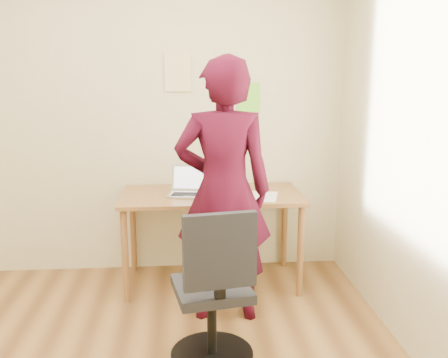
{
  "coord_description": "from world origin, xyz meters",
  "views": [
    {
      "loc": [
        0.42,
        -2.4,
        1.69
      ],
      "look_at": [
        0.69,
        0.95,
        0.95
      ],
      "focal_mm": 40.0,
      "sensor_mm": 36.0,
      "label": 1
    }
  ],
  "objects": [
    {
      "name": "laptop",
      "position": [
        0.45,
        1.37,
        0.79
      ],
      "size": [
        0.34,
        0.31,
        0.22
      ],
      "rotation": [
        0.0,
        0.0,
        -0.18
      ],
      "color": "#B4B4BB",
      "rests_on": "desk"
    },
    {
      "name": "desk",
      "position": [
        0.62,
        1.38,
        0.65
      ],
      "size": [
        1.4,
        0.7,
        0.74
      ],
      "color": "brown",
      "rests_on": "ground"
    },
    {
      "name": "office_chair",
      "position": [
        0.57,
        0.24,
        0.41
      ],
      "size": [
        0.5,
        0.5,
        0.95
      ],
      "rotation": [
        0.0,
        0.0,
        0.18
      ],
      "color": "black",
      "rests_on": "ground"
    },
    {
      "name": "room",
      "position": [
        0.0,
        0.0,
        1.35
      ],
      "size": [
        3.58,
        3.58,
        2.78
      ],
      "color": "brown",
      "rests_on": "ground"
    },
    {
      "name": "phone",
      "position": [
        0.79,
        1.17,
        0.74
      ],
      "size": [
        0.1,
        0.12,
        0.01
      ],
      "rotation": [
        0.0,
        0.0,
        0.5
      ],
      "color": "black",
      "rests_on": "desk"
    },
    {
      "name": "wall_note_mid",
      "position": [
        0.75,
        1.74,
        1.63
      ],
      "size": [
        0.21,
        0.0,
        0.3
      ],
      "primitive_type": "cube",
      "color": "#E8D68B",
      "rests_on": "room"
    },
    {
      "name": "paper_sheet",
      "position": [
        1.0,
        1.26,
        0.74
      ],
      "size": [
        0.3,
        0.37,
        0.0
      ],
      "primitive_type": "cube",
      "rotation": [
        0.0,
        0.0,
        -0.24
      ],
      "color": "white",
      "rests_on": "desk"
    },
    {
      "name": "wall_note_right",
      "position": [
        0.96,
        1.74,
        1.46
      ],
      "size": [
        0.18,
        0.0,
        0.24
      ],
      "primitive_type": "cube",
      "color": "#75DD31",
      "rests_on": "room"
    },
    {
      "name": "person",
      "position": [
        0.67,
        0.83,
        0.89
      ],
      "size": [
        0.67,
        0.45,
        1.78
      ],
      "primitive_type": "imported",
      "rotation": [
        0.0,
        0.0,
        3.1
      ],
      "color": "#390718",
      "rests_on": "ground"
    },
    {
      "name": "wall_note_left",
      "position": [
        0.37,
        1.74,
        1.66
      ],
      "size": [
        0.21,
        0.0,
        0.3
      ],
      "primitive_type": "cube",
      "color": "#E8D68B",
      "rests_on": "room"
    }
  ]
}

